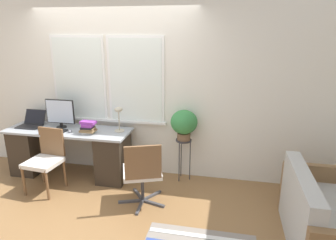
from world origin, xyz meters
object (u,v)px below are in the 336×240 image
object	(u,v)px
couch_loveseat	(326,223)
keyboard	(55,130)
laptop	(31,123)
desk_lamp	(119,114)
potted_plant	(184,123)
monitor	(60,113)
mouse	(70,131)
book_stack	(88,127)
desk_chair_wooden	(46,158)
plant_stand	(184,145)
office_chair_swivel	(142,172)

from	to	relation	value
couch_loveseat	keyboard	bearing A→B (deg)	76.21
laptop	desk_lamp	xyz separation A→B (m)	(1.43, 0.05, 0.21)
potted_plant	monitor	bearing A→B (deg)	-175.74
desk_lamp	mouse	bearing A→B (deg)	-163.07
mouse	couch_loveseat	bearing A→B (deg)	-14.51
laptop	monitor	world-z (taller)	monitor
laptop	book_stack	world-z (taller)	laptop
desk_lamp	book_stack	size ratio (longest dim) A/B	1.59
desk_chair_wooden	couch_loveseat	xyz separation A→B (m)	(3.50, -0.50, -0.18)
mouse	desk_chair_wooden	xyz separation A→B (m)	(-0.20, -0.35, -0.29)
monitor	couch_loveseat	world-z (taller)	monitor
mouse	desk_chair_wooden	distance (m)	0.50
mouse	potted_plant	xyz separation A→B (m)	(1.63, 0.33, 0.13)
book_stack	plant_stand	world-z (taller)	book_stack
mouse	potted_plant	distance (m)	1.67
mouse	plant_stand	size ratio (longest dim) A/B	0.12
book_stack	potted_plant	size ratio (longest dim) A/B	0.52
desk_chair_wooden	couch_loveseat	size ratio (longest dim) A/B	0.62
keyboard	laptop	bearing A→B (deg)	163.75
book_stack	desk_chair_wooden	size ratio (longest dim) A/B	0.27
desk_lamp	potted_plant	xyz separation A→B (m)	(0.95, 0.12, -0.11)
mouse	potted_plant	world-z (taller)	potted_plant
office_chair_swivel	couch_loveseat	distance (m)	2.10
laptop	desk_lamp	distance (m)	1.45
potted_plant	laptop	bearing A→B (deg)	-175.94
desk_chair_wooden	office_chair_swivel	bearing A→B (deg)	0.44
book_stack	office_chair_swivel	bearing A→B (deg)	-26.78
monitor	desk_chair_wooden	xyz separation A→B (m)	(0.04, -0.54, -0.51)
mouse	book_stack	world-z (taller)	book_stack
couch_loveseat	office_chair_swivel	bearing A→B (deg)	79.46
couch_loveseat	plant_stand	xyz separation A→B (m)	(-1.66, 1.18, 0.26)
book_stack	office_chair_swivel	world-z (taller)	book_stack
potted_plant	book_stack	bearing A→B (deg)	-166.64
desk_lamp	plant_stand	xyz separation A→B (m)	(0.95, 0.12, -0.46)
monitor	couch_loveseat	xyz separation A→B (m)	(3.54, -1.04, -0.69)
book_stack	desk_lamp	bearing A→B (deg)	26.32
book_stack	potted_plant	distance (m)	1.39
book_stack	potted_plant	bearing A→B (deg)	13.36
mouse	couch_loveseat	xyz separation A→B (m)	(3.29, -0.85, -0.48)
laptop	plant_stand	size ratio (longest dim) A/B	0.55
desk_lamp	couch_loveseat	xyz separation A→B (m)	(2.61, -1.06, -0.72)
laptop	plant_stand	xyz separation A→B (m)	(2.37, 0.17, -0.25)
monitor	plant_stand	world-z (taller)	monitor
laptop	keyboard	size ratio (longest dim) A/B	1.02
mouse	desk_lamp	world-z (taller)	desk_lamp
keyboard	plant_stand	xyz separation A→B (m)	(1.88, 0.31, -0.21)
desk_chair_wooden	plant_stand	world-z (taller)	desk_chair_wooden
desk_lamp	keyboard	bearing A→B (deg)	-168.36
laptop	plant_stand	bearing A→B (deg)	4.06
laptop	potted_plant	bearing A→B (deg)	4.06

